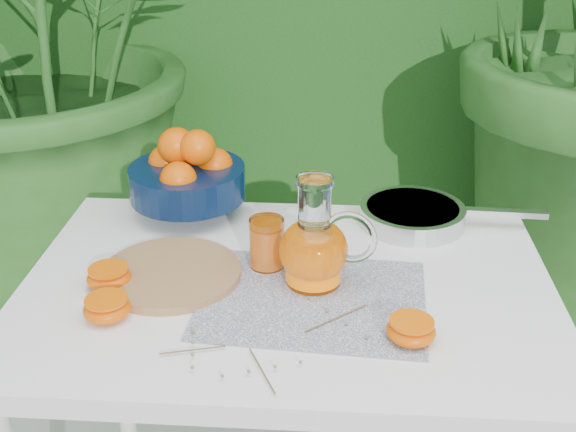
# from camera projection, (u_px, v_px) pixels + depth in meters

# --- Properties ---
(potted_plant_left) EXTENTS (2.43, 2.43, 1.96)m
(potted_plant_left) POSITION_uv_depth(u_px,v_px,m) (32.00, 23.00, 2.41)
(potted_plant_left) COLOR #29581E
(potted_plant_left) RESTS_ON ground
(white_table) EXTENTS (1.00, 0.70, 0.75)m
(white_table) POSITION_uv_depth(u_px,v_px,m) (287.00, 319.00, 1.39)
(white_table) COLOR white
(white_table) RESTS_ON ground
(placemat) EXTENTS (0.42, 0.34, 0.00)m
(placemat) POSITION_uv_depth(u_px,v_px,m) (313.00, 299.00, 1.30)
(placemat) COLOR #0C1A45
(placemat) RESTS_ON white_table
(cutting_board) EXTENTS (0.28, 0.28, 0.02)m
(cutting_board) POSITION_uv_depth(u_px,v_px,m) (171.00, 273.00, 1.37)
(cutting_board) COLOR #9A7845
(cutting_board) RESTS_ON white_table
(fruit_bowl) EXTENTS (0.28, 0.28, 0.20)m
(fruit_bowl) POSITION_uv_depth(u_px,v_px,m) (188.00, 175.00, 1.59)
(fruit_bowl) COLOR black
(fruit_bowl) RESTS_ON white_table
(juice_pitcher) EXTENTS (0.19, 0.16, 0.21)m
(juice_pitcher) POSITION_uv_depth(u_px,v_px,m) (315.00, 248.00, 1.32)
(juice_pitcher) COLOR white
(juice_pitcher) RESTS_ON white_table
(juice_tumbler) EXTENTS (0.07, 0.07, 0.10)m
(juice_tumbler) POSITION_uv_depth(u_px,v_px,m) (267.00, 244.00, 1.39)
(juice_tumbler) COLOR white
(juice_tumbler) RESTS_ON white_table
(saute_pan) EXTENTS (0.40, 0.24, 0.04)m
(saute_pan) POSITION_uv_depth(u_px,v_px,m) (414.00, 214.00, 1.57)
(saute_pan) COLOR silver
(saute_pan) RESTS_ON white_table
(orange_halves) EXTENTS (0.63, 0.22, 0.04)m
(orange_halves) POSITION_uv_depth(u_px,v_px,m) (203.00, 304.00, 1.26)
(orange_halves) COLOR #E34E02
(orange_halves) RESTS_ON white_table
(thyme_sprigs) EXTENTS (0.34, 0.26, 0.01)m
(thyme_sprigs) POSITION_uv_depth(u_px,v_px,m) (269.00, 344.00, 1.17)
(thyme_sprigs) COLOR brown
(thyme_sprigs) RESTS_ON white_table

